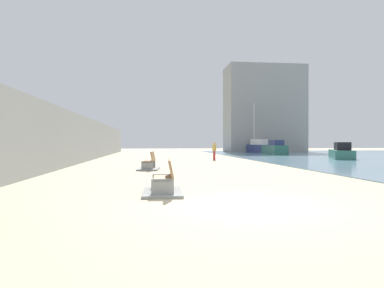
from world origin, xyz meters
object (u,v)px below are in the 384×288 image
(boat_outer, at_px, (256,147))
(person_walking, at_px, (214,149))
(boat_nearest, at_px, (341,152))
(bench_near, at_px, (163,185))
(bench_far, at_px, (149,165))
(boat_far_right, at_px, (275,149))

(boat_outer, bearing_deg, person_walking, -115.43)
(boat_nearest, bearing_deg, person_walking, -174.39)
(bench_near, height_order, boat_outer, boat_outer)
(bench_far, distance_m, boat_outer, 34.22)
(boat_nearest, bearing_deg, bench_near, -130.16)
(person_walking, bearing_deg, boat_outer, 64.57)
(bench_near, relative_size, person_walking, 1.37)
(bench_far, distance_m, person_walking, 11.06)
(boat_nearest, relative_size, boat_far_right, 1.22)
(bench_near, bearing_deg, bench_far, 92.93)
(bench_near, xyz_separation_m, boat_far_right, (14.69, 31.43, 0.48))
(bench_near, distance_m, boat_outer, 42.28)
(boat_outer, xyz_separation_m, boat_nearest, (1.89, -19.78, -0.21))
(bench_near, distance_m, boat_far_right, 34.70)
(bench_far, bearing_deg, person_walking, 61.17)
(bench_near, xyz_separation_m, boat_outer, (14.82, 39.59, 0.55))
(person_walking, distance_m, boat_nearest, 11.91)
(bench_near, height_order, person_walking, person_walking)
(boat_nearest, xyz_separation_m, boat_far_right, (-2.02, 11.62, 0.14))
(bench_far, bearing_deg, boat_nearest, 32.24)
(bench_near, bearing_deg, boat_far_right, 64.94)
(person_walking, distance_m, boat_outer, 23.19)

